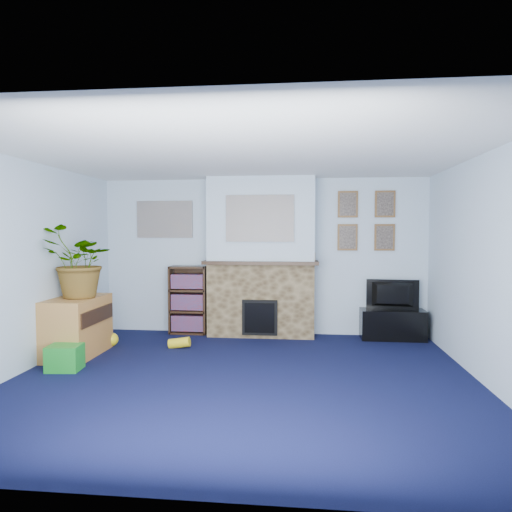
# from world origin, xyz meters

# --- Properties ---
(floor) EXTENTS (5.00, 4.50, 0.01)m
(floor) POSITION_xyz_m (0.00, 0.00, 0.00)
(floor) COLOR black
(floor) RESTS_ON ground
(ceiling) EXTENTS (5.00, 4.50, 0.01)m
(ceiling) POSITION_xyz_m (0.00, 0.00, 2.40)
(ceiling) COLOR white
(ceiling) RESTS_ON wall_back
(wall_back) EXTENTS (5.00, 0.04, 2.40)m
(wall_back) POSITION_xyz_m (0.00, 2.25, 1.20)
(wall_back) COLOR silver
(wall_back) RESTS_ON ground
(wall_front) EXTENTS (5.00, 0.04, 2.40)m
(wall_front) POSITION_xyz_m (0.00, -2.25, 1.20)
(wall_front) COLOR silver
(wall_front) RESTS_ON ground
(wall_left) EXTENTS (0.04, 4.50, 2.40)m
(wall_left) POSITION_xyz_m (-2.50, 0.00, 1.20)
(wall_left) COLOR silver
(wall_left) RESTS_ON ground
(wall_right) EXTENTS (0.04, 4.50, 2.40)m
(wall_right) POSITION_xyz_m (2.50, 0.00, 1.20)
(wall_right) COLOR silver
(wall_right) RESTS_ON ground
(chimney_breast) EXTENTS (1.72, 0.50, 2.40)m
(chimney_breast) POSITION_xyz_m (0.00, 2.05, 1.18)
(chimney_breast) COLOR brown
(chimney_breast) RESTS_ON ground
(collage_main) EXTENTS (1.00, 0.03, 0.68)m
(collage_main) POSITION_xyz_m (0.00, 1.84, 1.78)
(collage_main) COLOR gray
(collage_main) RESTS_ON chimney_breast
(collage_left) EXTENTS (0.90, 0.03, 0.58)m
(collage_left) POSITION_xyz_m (-1.55, 2.23, 1.78)
(collage_left) COLOR gray
(collage_left) RESTS_ON wall_back
(portrait_tl) EXTENTS (0.30, 0.03, 0.40)m
(portrait_tl) POSITION_xyz_m (1.30, 2.23, 2.00)
(portrait_tl) COLOR brown
(portrait_tl) RESTS_ON wall_back
(portrait_tr) EXTENTS (0.30, 0.03, 0.40)m
(portrait_tr) POSITION_xyz_m (1.85, 2.23, 2.00)
(portrait_tr) COLOR brown
(portrait_tr) RESTS_ON wall_back
(portrait_bl) EXTENTS (0.30, 0.03, 0.40)m
(portrait_bl) POSITION_xyz_m (1.30, 2.23, 1.50)
(portrait_bl) COLOR brown
(portrait_bl) RESTS_ON wall_back
(portrait_br) EXTENTS (0.30, 0.03, 0.40)m
(portrait_br) POSITION_xyz_m (1.85, 2.23, 1.50)
(portrait_br) COLOR brown
(portrait_br) RESTS_ON wall_back
(tv_stand) EXTENTS (0.93, 0.39, 0.44)m
(tv_stand) POSITION_xyz_m (1.95, 2.03, 0.23)
(tv_stand) COLOR black
(tv_stand) RESTS_ON ground
(television) EXTENTS (0.76, 0.18, 0.44)m
(television) POSITION_xyz_m (1.95, 2.05, 0.66)
(television) COLOR black
(television) RESTS_ON tv_stand
(bookshelf) EXTENTS (0.58, 0.28, 1.05)m
(bookshelf) POSITION_xyz_m (-1.14, 2.11, 0.50)
(bookshelf) COLOR black
(bookshelf) RESTS_ON ground
(sideboard) EXTENTS (0.53, 0.96, 0.75)m
(sideboard) POSITION_xyz_m (-2.24, 0.70, 0.35)
(sideboard) COLOR #B27839
(sideboard) RESTS_ON ground
(potted_plant) EXTENTS (0.97, 1.04, 0.93)m
(potted_plant) POSITION_xyz_m (-2.19, 0.65, 1.21)
(potted_plant) COLOR #26661E
(potted_plant) RESTS_ON sideboard
(mantel_clock) EXTENTS (0.11, 0.07, 0.15)m
(mantel_clock) POSITION_xyz_m (-0.12, 2.00, 1.22)
(mantel_clock) COLOR gold
(mantel_clock) RESTS_ON chimney_breast
(mantel_candle) EXTENTS (0.06, 0.06, 0.18)m
(mantel_candle) POSITION_xyz_m (0.28, 2.00, 1.23)
(mantel_candle) COLOR #B2BFC6
(mantel_candle) RESTS_ON chimney_breast
(mantel_teddy) EXTENTS (0.13, 0.13, 0.13)m
(mantel_teddy) POSITION_xyz_m (-0.58, 2.00, 1.22)
(mantel_teddy) COLOR gray
(mantel_teddy) RESTS_ON chimney_breast
(mantel_can) EXTENTS (0.07, 0.07, 0.13)m
(mantel_can) POSITION_xyz_m (0.78, 2.00, 1.21)
(mantel_can) COLOR orange
(mantel_can) RESTS_ON chimney_breast
(green_crate) EXTENTS (0.39, 0.32, 0.29)m
(green_crate) POSITION_xyz_m (-2.07, 0.09, 0.14)
(green_crate) COLOR #198C26
(green_crate) RESTS_ON ground
(toy_ball) EXTENTS (0.19, 0.19, 0.19)m
(toy_ball) POSITION_xyz_m (-2.00, 1.20, 0.09)
(toy_ball) COLOR yellow
(toy_ball) RESTS_ON ground
(toy_block) EXTENTS (0.20, 0.20, 0.20)m
(toy_block) POSITION_xyz_m (-2.30, 0.61, 0.11)
(toy_block) COLOR orange
(toy_block) RESTS_ON ground
(toy_tube) EXTENTS (0.30, 0.13, 0.17)m
(toy_tube) POSITION_xyz_m (-1.04, 1.20, 0.07)
(toy_tube) COLOR yellow
(toy_tube) RESTS_ON ground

